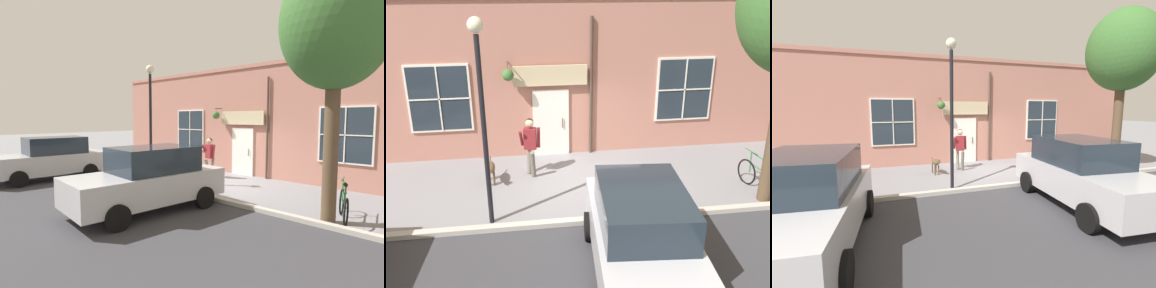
# 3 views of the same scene
# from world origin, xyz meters

# --- Properties ---
(ground_plane) EXTENTS (90.00, 90.00, 0.00)m
(ground_plane) POSITION_xyz_m (0.00, 0.00, 0.00)
(ground_plane) COLOR gray
(curb_and_road) EXTENTS (10.10, 28.00, 0.12)m
(curb_and_road) POSITION_xyz_m (5.85, 0.00, 0.02)
(curb_and_road) COLOR #B2ADA3
(curb_and_road) RESTS_ON ground_plane
(storefront_facade) EXTENTS (0.95, 18.00, 4.85)m
(storefront_facade) POSITION_xyz_m (-2.34, -0.02, 2.43)
(storefront_facade) COLOR #B27566
(storefront_facade) RESTS_ON ground_plane
(pedestrian_walking) EXTENTS (0.71, 0.61, 1.70)m
(pedestrian_walking) POSITION_xyz_m (-0.72, -1.34, 1.02)
(pedestrian_walking) COLOR #6B665B
(pedestrian_walking) RESTS_ON ground_plane
(dog_on_leash) EXTENTS (1.05, 0.27, 0.67)m
(dog_on_leash) POSITION_xyz_m (-0.36, -2.44, 0.45)
(dog_on_leash) COLOR brown
(dog_on_leash) RESTS_ON ground_plane
(street_tree_by_curb) EXTENTS (2.77, 2.49, 6.24)m
(street_tree_by_curb) POSITION_xyz_m (1.56, 4.45, 4.57)
(street_tree_by_curb) COLOR brown
(street_tree_by_curb) RESTS_ON ground_plane
(leaning_bicycle) EXTENTS (1.67, 0.55, 1.01)m
(leaning_bicycle) POSITION_xyz_m (1.11, 4.63, 0.38)
(leaning_bicycle) COLOR black
(leaning_bicycle) RESTS_ON ground_plane
(parked_car_nearest_curb) EXTENTS (4.45, 2.24, 1.75)m
(parked_car_nearest_curb) POSITION_xyz_m (4.14, -5.82, 0.88)
(parked_car_nearest_curb) COLOR #B7B7BC
(parked_car_nearest_curb) RESTS_ON ground_plane
(parked_car_mid_block) EXTENTS (4.45, 2.24, 1.75)m
(parked_car_mid_block) POSITION_xyz_m (3.98, 0.49, 0.88)
(parked_car_mid_block) COLOR #B7B7BC
(parked_car_mid_block) RESTS_ON ground_plane
(street_lamp) EXTENTS (0.32, 0.32, 4.58)m
(street_lamp) POSITION_xyz_m (1.64, -2.37, 3.02)
(street_lamp) COLOR black
(street_lamp) RESTS_ON ground_plane
(fire_hydrant) EXTENTS (0.34, 0.20, 0.77)m
(fire_hydrant) POSITION_xyz_m (1.64, -5.49, 0.40)
(fire_hydrant) COLOR red
(fire_hydrant) RESTS_ON ground_plane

